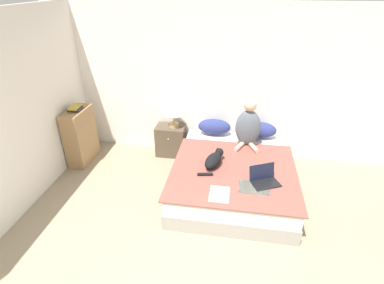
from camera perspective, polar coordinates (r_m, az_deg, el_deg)
name	(u,v)px	position (r m, az deg, el deg)	size (l,w,h in m)	color
wall_back	(228,85)	(5.10, 6.85, 10.80)	(6.18, 0.05, 2.55)	white
wall_side	(12,118)	(4.42, -31.01, 3.93)	(0.05, 4.55, 2.55)	white
bed	(233,176)	(4.56, 7.84, -6.37)	(1.75, 2.07, 0.46)	#9E998E
pillow_near	(214,127)	(5.15, 4.26, 2.92)	(0.55, 0.27, 0.27)	navy
pillow_far	(260,130)	(5.15, 12.75, 2.27)	(0.55, 0.27, 0.27)	navy
person_sitting	(248,126)	(4.78, 10.65, 2.99)	(0.40, 0.39, 0.78)	slate
cat_tabby	(214,160)	(4.27, 4.19, -3.41)	(0.35, 0.55, 0.20)	black
laptop_open	(264,180)	(4.06, 13.61, -6.96)	(0.44, 0.39, 0.23)	black
nightstand	(171,140)	(5.38, -4.04, 0.33)	(0.51, 0.38, 0.55)	brown
table_lamp	(174,111)	(5.12, -3.54, 5.88)	(0.32, 0.32, 0.41)	tan
bookshelf	(81,136)	(5.44, -20.45, 1.11)	(0.28, 0.65, 0.94)	#99754C
book_stack_top	(75,108)	(5.24, -21.37, 6.02)	(0.20, 0.25, 0.07)	#2D2D33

